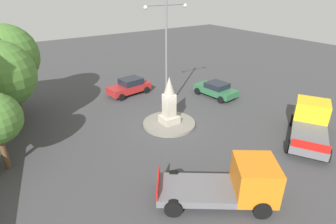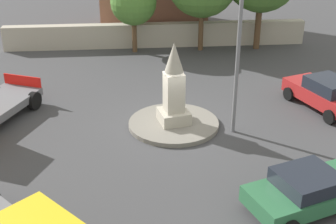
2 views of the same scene
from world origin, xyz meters
name	(u,v)px [view 1 (image 1 of 2)]	position (x,y,z in m)	size (l,w,h in m)	color
ground_plane	(169,125)	(0.00, 0.00, 0.00)	(80.00, 80.00, 0.00)	#424244
traffic_island	(169,123)	(0.00, 0.00, 0.10)	(3.90, 3.90, 0.19)	gray
monument	(169,103)	(0.00, 0.00, 1.77)	(1.22, 1.22, 3.55)	#B2AA99
streetlamp	(166,48)	(1.24, 2.23, 5.21)	(3.63, 0.28, 8.70)	slate
car_green_far_side	(216,89)	(6.77, 2.26, 0.71)	(2.43, 4.20, 1.36)	#2D6B42
car_red_parked_left	(129,86)	(0.38, 7.24, 0.78)	(4.20, 2.37, 1.52)	#B22323
truck_orange_waiting	(236,183)	(-1.78, -8.21, 1.06)	(5.69, 4.90, 2.21)	orange
truck_yellow_near_island	(310,123)	(7.01, -6.72, 1.05)	(5.90, 4.65, 2.21)	yellow
tree_mid_cluster	(6,56)	(-8.90, 8.51, 4.69)	(4.64, 4.64, 7.02)	brown
tree_far_corner	(0,75)	(-9.68, 4.93, 4.30)	(4.35, 4.35, 6.49)	brown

